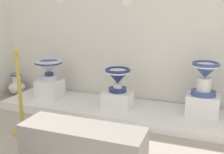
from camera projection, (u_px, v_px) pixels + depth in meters
display_platform at (118, 110)px, 3.64m from camera, size 3.27×0.81×0.11m
plinth_block_tall_cobalt at (50, 88)px, 3.99m from camera, size 0.33×0.33×0.26m
antique_toilet_tall_cobalt at (49, 66)px, 3.90m from camera, size 0.40×0.40×0.30m
plinth_block_leftmost at (118, 99)px, 3.59m from camera, size 0.37×0.30×0.21m
antique_toilet_leftmost at (118, 77)px, 3.51m from camera, size 0.34×0.34×0.31m
plinth_block_pale_glazed at (202, 105)px, 3.32m from camera, size 0.39×0.28×0.26m
antique_toilet_pale_glazed at (205, 74)px, 3.22m from camera, size 0.33×0.33×0.41m
info_placard_second at (126, 0)px, 3.67m from camera, size 0.12×0.01×0.16m
decorative_vase_spare at (17, 87)px, 4.41m from camera, size 0.27×0.27×0.36m
stanchion_post_near_left at (21, 108)px, 3.04m from camera, size 0.24×0.24×0.98m
museum_bench at (83, 147)px, 2.38m from camera, size 1.11×0.36×0.40m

